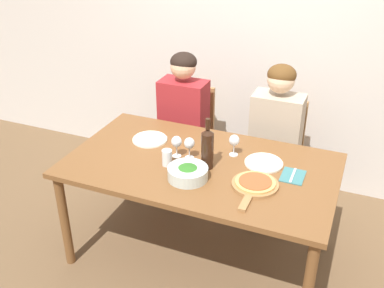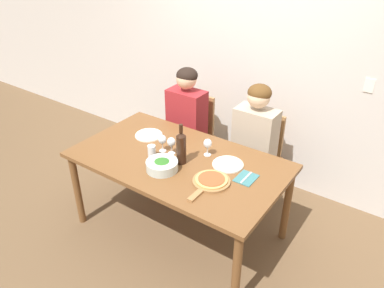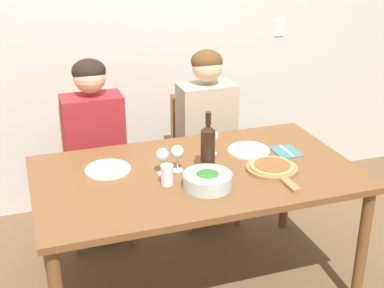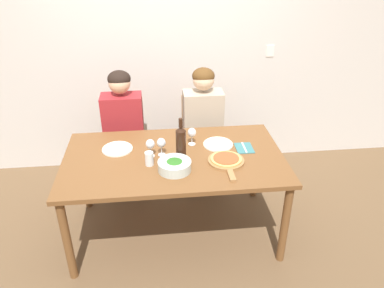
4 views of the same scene
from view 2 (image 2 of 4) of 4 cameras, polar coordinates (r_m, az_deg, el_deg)
The scene contains 17 objects.
ground_plane at distance 3.53m, azimuth -1.88°, elevation -12.73°, with size 40.00×40.00×0.00m, color brown.
back_wall at distance 3.81m, azimuth 9.38°, elevation 13.72°, with size 10.00×0.06×2.70m.
dining_table at distance 3.10m, azimuth -2.09°, elevation -3.44°, with size 1.75×1.00×0.76m.
chair_left at distance 3.99m, azimuth -0.02°, elevation 1.67°, with size 0.42×0.42×0.90m.
chair_right at distance 3.66m, azimuth 9.90°, elevation -1.63°, with size 0.42×0.42×0.90m.
person_woman at distance 3.80m, azimuth -0.96°, elevation 4.40°, with size 0.47×0.51×1.24m.
person_man at distance 3.45m, azimuth 9.47°, elevation 1.18°, with size 0.47×0.51×1.24m.
wine_bottle at distance 2.94m, azimuth -1.66°, elevation -0.50°, with size 0.08×0.08×0.34m.
broccoli_bowl at distance 2.92m, azimuth -4.59°, elevation -3.26°, with size 0.25×0.25×0.08m.
dinner_plate_left at distance 3.42m, azimuth -6.60°, elevation 1.39°, with size 0.25×0.25×0.02m.
dinner_plate_right at distance 2.99m, azimuth 5.49°, elevation -3.09°, with size 0.25×0.25×0.02m.
pizza_on_board at distance 2.78m, azimuth 2.88°, elevation -5.66°, with size 0.28×0.42×0.04m.
wine_glass_left at distance 3.12m, azimuth -4.55°, elevation 0.57°, with size 0.07×0.07×0.15m.
wine_glass_right at distance 3.06m, azimuth 2.40°, elevation -0.02°, with size 0.07×0.07×0.15m.
wine_glass_centre at distance 3.08m, azimuth -3.17°, elevation 0.21°, with size 0.07×0.07×0.15m.
water_tumbler at distance 3.07m, azimuth -6.15°, elevation -1.13°, with size 0.07×0.07×0.11m.
fork_on_napkin at distance 2.86m, azimuth 8.26°, elevation -5.16°, with size 0.14×0.18×0.01m.
Camera 2 is at (1.58, -2.06, 2.39)m, focal length 35.00 mm.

